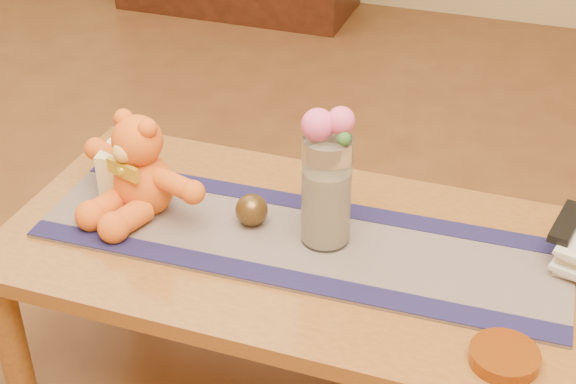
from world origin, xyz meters
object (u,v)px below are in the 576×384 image
(bronze_ball, at_px, (252,210))
(pillar_candle, at_px, (125,171))
(tv_remote, at_px, (567,223))
(amber_dish, at_px, (504,357))
(glass_vase, at_px, (326,191))
(teddy_bear, at_px, (142,164))
(book_bottom, at_px, (562,248))

(bronze_ball, bearing_deg, pillar_candle, 176.39)
(tv_remote, bearing_deg, amber_dish, -90.26)
(pillar_candle, distance_m, tv_remote, 1.03)
(glass_vase, bearing_deg, tv_remote, 14.38)
(bronze_ball, xyz_separation_m, tv_remote, (0.69, 0.13, 0.04))
(tv_remote, bearing_deg, glass_vase, -154.47)
(pillar_candle, bearing_deg, bronze_ball, -3.61)
(teddy_bear, bearing_deg, amber_dish, 2.78)
(bronze_ball, xyz_separation_m, amber_dish, (0.61, -0.26, -0.03))
(teddy_bear, bearing_deg, book_bottom, 27.35)
(teddy_bear, distance_m, tv_remote, 0.97)
(book_bottom, height_order, amber_dish, amber_dish)
(bronze_ball, bearing_deg, teddy_bear, -176.11)
(glass_vase, xyz_separation_m, amber_dish, (0.43, -0.26, -0.12))
(tv_remote, xyz_separation_m, amber_dish, (-0.08, -0.39, -0.07))
(book_bottom, relative_size, amber_dish, 1.68)
(pillar_candle, bearing_deg, glass_vase, -2.60)
(teddy_bear, xyz_separation_m, glass_vase, (0.44, 0.02, 0.01))
(teddy_bear, relative_size, glass_vase, 1.34)
(bronze_ball, relative_size, amber_dish, 0.57)
(glass_vase, bearing_deg, book_bottom, 15.36)
(teddy_bear, bearing_deg, pillar_candle, 169.74)
(bronze_ball, distance_m, tv_remote, 0.70)
(glass_vase, xyz_separation_m, bronze_ball, (-0.18, 0.00, -0.09))
(bronze_ball, distance_m, book_bottom, 0.70)
(bronze_ball, height_order, tv_remote, tv_remote)
(book_bottom, bearing_deg, pillar_candle, -165.38)
(glass_vase, distance_m, book_bottom, 0.54)
(teddy_bear, bearing_deg, tv_remote, 26.79)
(teddy_bear, distance_m, amber_dish, 0.91)
(pillar_candle, xyz_separation_m, tv_remote, (1.03, 0.11, 0.02))
(glass_vase, relative_size, amber_dish, 1.96)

